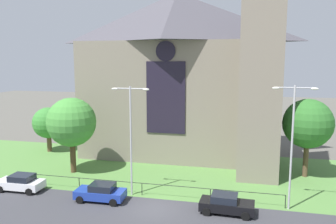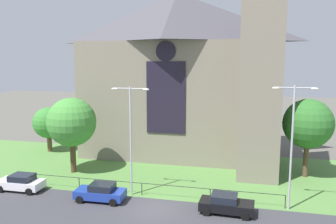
{
  "view_description": "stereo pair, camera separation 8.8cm",
  "coord_description": "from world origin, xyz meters",
  "px_view_note": "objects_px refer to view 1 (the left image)",
  "views": [
    {
      "loc": [
        7.05,
        -25.53,
        11.96
      ],
      "look_at": [
        -0.73,
        8.0,
        6.69
      ],
      "focal_mm": 37.11,
      "sensor_mm": 36.0,
      "label": 1
    },
    {
      "loc": [
        7.13,
        -25.51,
        11.96
      ],
      "look_at": [
        -0.73,
        8.0,
        6.69
      ],
      "focal_mm": 37.11,
      "sensor_mm": 36.0,
      "label": 2
    }
  ],
  "objects_px": {
    "parked_car_white": "(21,183)",
    "parked_car_blue": "(101,192)",
    "church_building": "(182,73)",
    "streetlamp_far": "(293,134)",
    "tree_left_near": "(72,122)",
    "tree_right_far": "(308,124)",
    "parked_car_black": "(226,204)",
    "streetlamp_near": "(131,128)",
    "tree_left_far": "(48,123)"
  },
  "relations": [
    {
      "from": "parked_car_white",
      "to": "parked_car_blue",
      "type": "distance_m",
      "value": 8.14
    },
    {
      "from": "parked_car_white",
      "to": "parked_car_blue",
      "type": "height_order",
      "value": "same"
    },
    {
      "from": "church_building",
      "to": "streetlamp_far",
      "type": "relative_size",
      "value": 2.6
    },
    {
      "from": "tree_left_near",
      "to": "parked_car_blue",
      "type": "height_order",
      "value": "tree_left_near"
    },
    {
      "from": "tree_right_far",
      "to": "parked_car_black",
      "type": "height_order",
      "value": "tree_right_far"
    },
    {
      "from": "tree_left_near",
      "to": "streetlamp_near",
      "type": "relative_size",
      "value": 0.83
    },
    {
      "from": "streetlamp_near",
      "to": "parked_car_white",
      "type": "xyz_separation_m",
      "value": [
        -10.25,
        -1.34,
        -5.27
      ]
    },
    {
      "from": "tree_left_far",
      "to": "parked_car_blue",
      "type": "bearing_deg",
      "value": -45.53
    },
    {
      "from": "streetlamp_near",
      "to": "parked_car_white",
      "type": "distance_m",
      "value": 11.61
    },
    {
      "from": "parked_car_white",
      "to": "parked_car_blue",
      "type": "xyz_separation_m",
      "value": [
        8.12,
        -0.52,
        0.0
      ]
    },
    {
      "from": "tree_left_far",
      "to": "streetlamp_far",
      "type": "distance_m",
      "value": 30.88
    },
    {
      "from": "parked_car_white",
      "to": "streetlamp_near",
      "type": "bearing_deg",
      "value": -173.39
    },
    {
      "from": "church_building",
      "to": "tree_left_far",
      "type": "bearing_deg",
      "value": -169.61
    },
    {
      "from": "tree_left_near",
      "to": "tree_left_far",
      "type": "distance_m",
      "value": 10.14
    },
    {
      "from": "streetlamp_far",
      "to": "tree_left_far",
      "type": "bearing_deg",
      "value": 157.99
    },
    {
      "from": "tree_left_near",
      "to": "streetlamp_near",
      "type": "xyz_separation_m",
      "value": [
        8.11,
        -4.54,
        0.63
      ]
    },
    {
      "from": "church_building",
      "to": "streetlamp_near",
      "type": "relative_size",
      "value": 2.69
    },
    {
      "from": "parked_car_blue",
      "to": "parked_car_black",
      "type": "relative_size",
      "value": 1.0
    },
    {
      "from": "church_building",
      "to": "streetlamp_near",
      "type": "height_order",
      "value": "church_building"
    },
    {
      "from": "streetlamp_far",
      "to": "parked_car_black",
      "type": "xyz_separation_m",
      "value": [
        -4.84,
        -1.86,
        -5.44
      ]
    },
    {
      "from": "church_building",
      "to": "parked_car_white",
      "type": "height_order",
      "value": "church_building"
    },
    {
      "from": "streetlamp_far",
      "to": "parked_car_blue",
      "type": "relative_size",
      "value": 2.35
    },
    {
      "from": "streetlamp_near",
      "to": "parked_car_blue",
      "type": "height_order",
      "value": "streetlamp_near"
    },
    {
      "from": "tree_left_near",
      "to": "tree_right_far",
      "type": "bearing_deg",
      "value": 9.77
    },
    {
      "from": "streetlamp_near",
      "to": "parked_car_blue",
      "type": "xyz_separation_m",
      "value": [
        -2.13,
        -1.86,
        -5.27
      ]
    },
    {
      "from": "parked_car_white",
      "to": "parked_car_black",
      "type": "bearing_deg",
      "value": 177.57
    },
    {
      "from": "tree_left_far",
      "to": "parked_car_black",
      "type": "relative_size",
      "value": 1.36
    },
    {
      "from": "church_building",
      "to": "parked_car_white",
      "type": "xyz_separation_m",
      "value": [
        -11.94,
        -15.99,
        -9.53
      ]
    },
    {
      "from": "tree_right_far",
      "to": "streetlamp_near",
      "type": "height_order",
      "value": "streetlamp_near"
    },
    {
      "from": "tree_right_far",
      "to": "parked_car_white",
      "type": "relative_size",
      "value": 1.9
    },
    {
      "from": "parked_car_white",
      "to": "tree_right_far",
      "type": "bearing_deg",
      "value": -159.82
    },
    {
      "from": "church_building",
      "to": "streetlamp_near",
      "type": "distance_m",
      "value": 15.34
    },
    {
      "from": "church_building",
      "to": "parked_car_white",
      "type": "bearing_deg",
      "value": -126.75
    },
    {
      "from": "tree_right_far",
      "to": "tree_left_near",
      "type": "bearing_deg",
      "value": -170.23
    },
    {
      "from": "streetlamp_near",
      "to": "parked_car_blue",
      "type": "bearing_deg",
      "value": -138.8
    },
    {
      "from": "tree_left_near",
      "to": "streetlamp_far",
      "type": "relative_size",
      "value": 0.8
    },
    {
      "from": "tree_left_near",
      "to": "parked_car_white",
      "type": "xyz_separation_m",
      "value": [
        -2.14,
        -5.88,
        -4.65
      ]
    },
    {
      "from": "streetlamp_far",
      "to": "parked_car_white",
      "type": "relative_size",
      "value": 2.36
    },
    {
      "from": "tree_right_far",
      "to": "streetlamp_far",
      "type": "distance_m",
      "value": 9.03
    },
    {
      "from": "tree_right_far",
      "to": "tree_left_near",
      "type": "distance_m",
      "value": 24.22
    },
    {
      "from": "tree_left_near",
      "to": "parked_car_black",
      "type": "height_order",
      "value": "tree_left_near"
    },
    {
      "from": "parked_car_black",
      "to": "streetlamp_far",
      "type": "bearing_deg",
      "value": 23.09
    },
    {
      "from": "streetlamp_near",
      "to": "parked_car_black",
      "type": "distance_m",
      "value": 10.11
    },
    {
      "from": "parked_car_blue",
      "to": "parked_car_black",
      "type": "height_order",
      "value": "same"
    },
    {
      "from": "church_building",
      "to": "tree_left_far",
      "type": "distance_m",
      "value": 18.43
    },
    {
      "from": "church_building",
      "to": "tree_right_far",
      "type": "relative_size",
      "value": 3.24
    },
    {
      "from": "tree_right_far",
      "to": "streetlamp_near",
      "type": "bearing_deg",
      "value": -151.23
    },
    {
      "from": "parked_car_blue",
      "to": "tree_left_near",
      "type": "bearing_deg",
      "value": -48.61
    },
    {
      "from": "church_building",
      "to": "parked_car_white",
      "type": "relative_size",
      "value": 6.15
    },
    {
      "from": "tree_right_far",
      "to": "tree_left_near",
      "type": "xyz_separation_m",
      "value": [
        -23.87,
        -4.11,
        -0.11
      ]
    }
  ]
}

